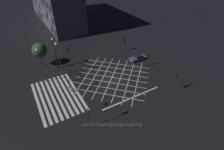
{
  "coord_description": "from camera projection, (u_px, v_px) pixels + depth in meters",
  "views": [
    {
      "loc": [
        26.51,
        -15.35,
        22.56
      ],
      "look_at": [
        0.0,
        0.0,
        0.61
      ],
      "focal_mm": 28.0,
      "sensor_mm": 36.0,
      "label": 1
    }
  ],
  "objects": [
    {
      "name": "waiting_car",
      "position": [
        138.0,
        58.0,
        43.68
      ],
      "size": [
        1.83,
        4.26,
        1.35
      ],
      "rotation": [
        0.0,
        0.0,
        -1.57
      ],
      "color": "#474C51",
      "rests_on": "ground_plane"
    },
    {
      "name": "traffic_light_median_south",
      "position": [
        77.0,
        80.0,
        33.36
      ],
      "size": [
        0.36,
        2.72,
        3.23
      ],
      "rotation": [
        0.0,
        0.0,
        1.57
      ],
      "color": "#2D2D30",
      "rests_on": "ground_plane"
    },
    {
      "name": "street_tree_near",
      "position": [
        39.0,
        50.0,
        39.63
      ],
      "size": [
        3.29,
        3.29,
        5.72
      ],
      "color": "#473323",
      "rests_on": "ground_plane"
    },
    {
      "name": "traffic_light_nw_main",
      "position": [
        125.0,
        42.0,
        46.58
      ],
      "size": [
        0.39,
        0.36,
        3.67
      ],
      "color": "#2D2D30",
      "rests_on": "ground_plane"
    },
    {
      "name": "street_lamp_east",
      "position": [
        57.0,
        50.0,
        35.37
      ],
      "size": [
        0.62,
        0.62,
        7.74
      ],
      "color": "#2D2D30",
      "rests_on": "ground_plane"
    },
    {
      "name": "traffic_light_ne_cross",
      "position": [
        179.0,
        77.0,
        32.71
      ],
      "size": [
        0.36,
        2.47,
        4.38
      ],
      "rotation": [
        0.0,
        0.0,
        -1.57
      ],
      "color": "#2D2D30",
      "rests_on": "ground_plane"
    },
    {
      "name": "street_lamp_far",
      "position": [
        39.0,
        58.0,
        33.41
      ],
      "size": [
        0.56,
        0.56,
        7.73
      ],
      "color": "#2D2D30",
      "rests_on": "ground_plane"
    },
    {
      "name": "pedestrian_railing",
      "position": [
        112.0,
        125.0,
        26.79
      ],
      "size": [
        4.56,
        7.84,
        1.05
      ],
      "rotation": [
        0.0,
        0.0,
        1.05
      ],
      "color": "#B7B7BC",
      "rests_on": "ground_plane"
    },
    {
      "name": "traffic_light_median_north",
      "position": [
        148.0,
        57.0,
        40.1
      ],
      "size": [
        0.36,
        0.39,
        3.47
      ],
      "rotation": [
        0.0,
        0.0,
        -1.57
      ],
      "color": "#2D2D30",
      "rests_on": "ground_plane"
    },
    {
      "name": "road_markings",
      "position": [
        80.0,
        89.0,
        34.77
      ],
      "size": [
        18.9,
        25.27,
        0.01
      ],
      "color": "silver",
      "rests_on": "ground_plane"
    },
    {
      "name": "traffic_light_nw_cross",
      "position": [
        124.0,
        42.0,
        46.2
      ],
      "size": [
        0.36,
        0.39,
        3.84
      ],
      "rotation": [
        0.0,
        0.0,
        -1.57
      ],
      "color": "#2D2D30",
      "rests_on": "ground_plane"
    },
    {
      "name": "ground_plane",
      "position": [
        112.0,
        77.0,
        38.04
      ],
      "size": [
        200.0,
        200.0,
        0.0
      ],
      "primitive_type": "plane",
      "color": "black"
    },
    {
      "name": "traffic_light_sw_cross",
      "position": [
        63.0,
        53.0,
        39.91
      ],
      "size": [
        0.36,
        3.18,
        4.56
      ],
      "rotation": [
        0.0,
        0.0,
        1.57
      ],
      "color": "#2D2D30",
      "rests_on": "ground_plane"
    },
    {
      "name": "traffic_light_se_cross",
      "position": [
        98.0,
        109.0,
        26.15
      ],
      "size": [
        0.36,
        3.18,
        4.2
      ],
      "rotation": [
        0.0,
        0.0,
        1.57
      ],
      "color": "#2D2D30",
      "rests_on": "ground_plane"
    },
    {
      "name": "street_lamp_west",
      "position": [
        54.0,
        47.0,
        37.9
      ],
      "size": [
        0.52,
        0.52,
        7.55
      ],
      "color": "#2D2D30",
      "rests_on": "ground_plane"
    },
    {
      "name": "traffic_light_sw_main",
      "position": [
        56.0,
        59.0,
        39.37
      ],
      "size": [
        0.39,
        0.36,
        3.67
      ],
      "color": "#2D2D30",
      "rests_on": "ground_plane"
    }
  ]
}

